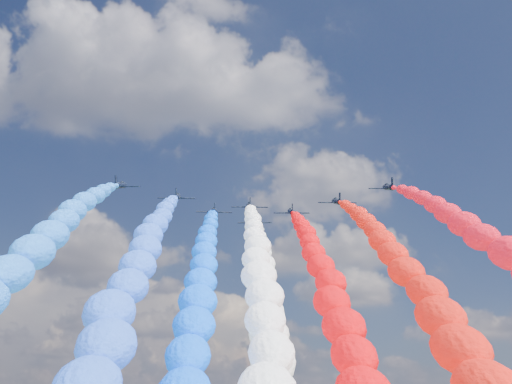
{
  "coord_description": "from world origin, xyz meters",
  "views": [
    {
      "loc": [
        -5.65,
        -158.1,
        36.9
      ],
      "look_at": [
        0.0,
        4.0,
        92.31
      ],
      "focal_mm": 47.3,
      "sensor_mm": 36.0,
      "label": 1
    }
  ],
  "objects": [
    {
      "name": "jet_7",
      "position": [
        31.58,
        -6.46,
        90.31
      ],
      "size": [
        10.08,
        13.37,
        7.01
      ],
      "primitive_type": null,
      "rotation": [
        0.35,
        0.0,
        -0.04
      ],
      "color": "black"
    },
    {
      "name": "jet_2",
      "position": [
        -10.86,
        14.21,
        90.31
      ],
      "size": [
        10.16,
        13.42,
        7.01
      ],
      "primitive_type": null,
      "rotation": [
        0.35,
        0.0,
        0.05
      ],
      "color": "black"
    },
    {
      "name": "jet_0",
      "position": [
        -32.81,
        -5.57,
        90.31
      ],
      "size": [
        10.19,
        13.45,
        7.01
      ],
      "primitive_type": null,
      "rotation": [
        0.35,
        0.0,
        -0.05
      ],
      "color": "black"
    },
    {
      "name": "jet_4",
      "position": [
        0.34,
        23.76,
        90.31
      ],
      "size": [
        10.29,
        13.52,
        7.01
      ],
      "primitive_type": null,
      "rotation": [
        0.35,
        0.0,
        -0.06
      ],
      "color": "black"
    },
    {
      "name": "trail_6",
      "position": [
        20.78,
        -47.75,
        61.73
      ],
      "size": [
        6.62,
        101.82,
        60.1
      ],
      "primitive_type": null,
      "color": "red"
    },
    {
      "name": "jet_6",
      "position": [
        20.78,
        4.94,
        90.31
      ],
      "size": [
        9.58,
        13.01,
        7.01
      ],
      "primitive_type": null,
      "rotation": [
        0.35,
        0.0,
        0.0
      ],
      "color": "black"
    },
    {
      "name": "trail_5",
      "position": [
        9.81,
        -38.42,
        61.73
      ],
      "size": [
        6.62,
        101.82,
        60.1
      ],
      "primitive_type": null,
      "color": "red"
    },
    {
      "name": "trail_1",
      "position": [
        -19.85,
        -49.92,
        61.73
      ],
      "size": [
        6.62,
        101.82,
        60.1
      ],
      "primitive_type": null,
      "color": "blue"
    },
    {
      "name": "jet_3",
      "position": [
        -1.5,
        9.44,
        90.31
      ],
      "size": [
        9.61,
        13.03,
        7.01
      ],
      "primitive_type": null,
      "rotation": [
        0.35,
        0.0,
        0.01
      ],
      "color": "black"
    },
    {
      "name": "trail_7",
      "position": [
        31.58,
        -59.15,
        61.73
      ],
      "size": [
        6.62,
        101.82,
        60.1
      ],
      "primitive_type": null,
      "color": "red"
    },
    {
      "name": "jet_5",
      "position": [
        9.81,
        14.27,
        90.31
      ],
      "size": [
        9.78,
        13.16,
        7.01
      ],
      "primitive_type": null,
      "rotation": [
        0.35,
        0.0,
        -0.02
      ],
      "color": "black"
    },
    {
      "name": "trail_2",
      "position": [
        -10.86,
        -38.48,
        61.73
      ],
      "size": [
        6.62,
        101.82,
        60.1
      ],
      "primitive_type": null,
      "color": "#0652FB"
    },
    {
      "name": "trail_0",
      "position": [
        -32.81,
        -58.26,
        61.73
      ],
      "size": [
        6.62,
        101.82,
        60.1
      ],
      "primitive_type": null,
      "color": "blue"
    },
    {
      "name": "jet_1",
      "position": [
        -19.85,
        2.76,
        90.31
      ],
      "size": [
        9.76,
        13.14,
        7.01
      ],
      "primitive_type": null,
      "rotation": [
        0.35,
        0.0,
        0.02
      ],
      "color": "black"
    },
    {
      "name": "trail_4",
      "position": [
        0.34,
        -28.93,
        61.73
      ],
      "size": [
        6.62,
        101.82,
        60.1
      ],
      "primitive_type": null,
      "color": "white"
    },
    {
      "name": "trail_3",
      "position": [
        -1.5,
        -43.25,
        61.73
      ],
      "size": [
        6.62,
        101.82,
        60.1
      ],
      "primitive_type": null,
      "color": "white"
    }
  ]
}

